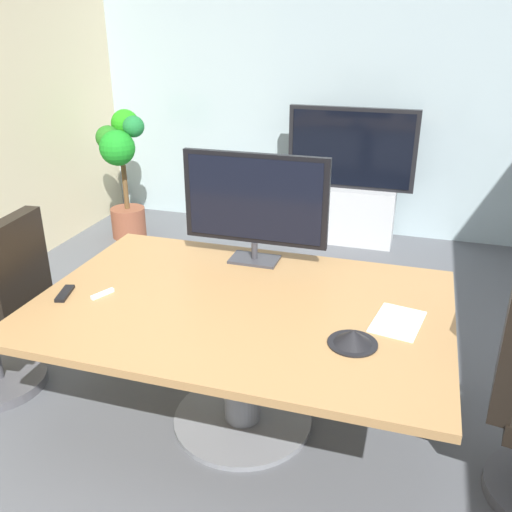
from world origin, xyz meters
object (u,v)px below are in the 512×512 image
office_chair_left (0,322)px  conference_phone (353,338)px  remote_control (65,293)px  tv_monitor (255,202)px  conference_table (242,330)px  wall_display_unit (348,198)px  potted_plant (122,165)px

office_chair_left → conference_phone: (2.01, -0.10, 0.32)m
office_chair_left → remote_control: 0.61m
office_chair_left → tv_monitor: tv_monitor is taller
conference_table → wall_display_unit: wall_display_unit is taller
wall_display_unit → potted_plant: (-2.14, -0.54, 0.30)m
remote_control → conference_phone: bearing=-17.1°
tv_monitor → conference_phone: size_ratio=3.82×
conference_table → office_chair_left: size_ratio=1.88×
conference_table → office_chair_left: 1.43m
tv_monitor → office_chair_left: bearing=-154.3°
conference_phone → remote_control: 1.48m
wall_display_unit → potted_plant: size_ratio=1.05×
wall_display_unit → conference_phone: wall_display_unit is taller
conference_table → wall_display_unit: (0.14, 2.87, -0.14)m
wall_display_unit → conference_phone: 3.15m
wall_display_unit → remote_control: size_ratio=7.71×
wall_display_unit → tv_monitor: bearing=-95.6°
office_chair_left → tv_monitor: bearing=110.6°
office_chair_left → conference_phone: bearing=82.0°
conference_table → tv_monitor: size_ratio=2.44×
wall_display_unit → conference_table: bearing=-92.8°
potted_plant → wall_display_unit: bearing=14.2°
wall_display_unit → conference_phone: (0.45, -3.10, 0.33)m
potted_plant → remote_control: size_ratio=7.31×
potted_plant → remote_control: potted_plant is taller
tv_monitor → wall_display_unit: size_ratio=0.64×
potted_plant → tv_monitor: bearing=-43.5°
conference_table → remote_control: 0.93m
office_chair_left → potted_plant: potted_plant is taller
wall_display_unit → remote_control: wall_display_unit is taller
tv_monitor → wall_display_unit: 2.45m
tv_monitor → conference_phone: bearing=-47.7°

